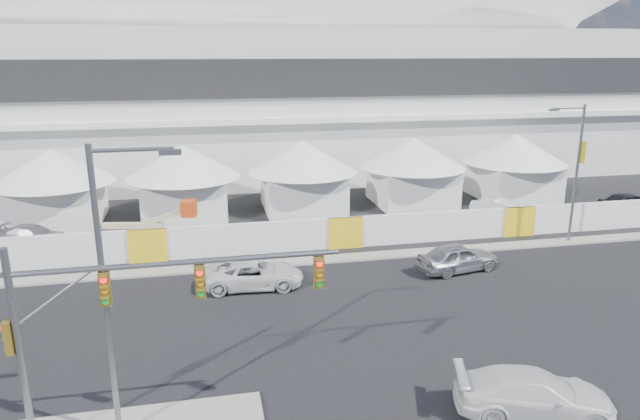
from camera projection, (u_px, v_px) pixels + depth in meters
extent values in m
plane|color=black|center=(285.00, 384.00, 21.37)|extent=(160.00, 160.00, 0.00)
cube|color=gray|center=(561.00, 242.00, 37.06)|extent=(80.00, 1.20, 0.12)
cube|color=silver|center=(301.00, 100.00, 60.63)|extent=(80.00, 24.00, 14.00)
cube|color=black|center=(325.00, 78.00, 48.42)|extent=(68.00, 0.30, 3.20)
cube|color=white|center=(325.00, 120.00, 49.13)|extent=(72.00, 0.80, 0.50)
cylinder|color=white|center=(343.00, 0.00, 56.84)|extent=(45.60, 5.20, 5.20)
cube|color=white|center=(57.00, 203.00, 41.02)|extent=(6.00, 6.00, 3.00)
cone|color=white|center=(52.00, 166.00, 40.29)|extent=(8.40, 8.40, 2.40)
cube|color=white|center=(185.00, 196.00, 42.79)|extent=(6.00, 6.00, 3.00)
cone|color=white|center=(183.00, 161.00, 42.06)|extent=(8.40, 8.40, 2.40)
cube|color=white|center=(303.00, 191.00, 44.56)|extent=(6.00, 6.00, 3.00)
cone|color=white|center=(303.00, 156.00, 43.83)|extent=(8.40, 8.40, 2.40)
cube|color=white|center=(412.00, 185.00, 46.33)|extent=(6.00, 6.00, 3.00)
cone|color=white|center=(413.00, 152.00, 45.60)|extent=(8.40, 8.40, 2.40)
cube|color=white|center=(513.00, 180.00, 48.10)|extent=(6.00, 6.00, 3.00)
cone|color=white|center=(516.00, 149.00, 47.37)|extent=(8.40, 8.40, 2.40)
cube|color=white|center=(345.00, 232.00, 35.94)|extent=(70.00, 0.25, 2.00)
imported|color=#ABAAAF|center=(458.00, 257.00, 32.18)|extent=(2.73, 4.96, 1.60)
imported|color=silver|center=(254.00, 274.00, 30.00)|extent=(2.72, 5.34, 1.44)
imported|color=silver|center=(534.00, 394.00, 19.47)|extent=(3.61, 5.73, 1.55)
imported|color=white|center=(501.00, 210.00, 42.04)|extent=(3.72, 4.69, 1.49)
imported|color=black|center=(630.00, 203.00, 43.67)|extent=(2.13, 4.84, 1.62)
imported|color=#AFAFB4|center=(33.00, 236.00, 36.43)|extent=(3.22, 4.85, 1.30)
cylinder|color=slate|center=(20.00, 354.00, 16.81)|extent=(0.22, 0.22, 6.61)
cylinder|color=slate|center=(182.00, 263.00, 17.09)|extent=(9.66, 0.15, 0.15)
cube|color=#594714|center=(105.00, 289.00, 16.82)|extent=(0.32, 0.22, 1.05)
cube|color=#594714|center=(200.00, 282.00, 17.36)|extent=(0.32, 0.22, 1.05)
cube|color=#594714|center=(319.00, 272.00, 18.09)|extent=(0.32, 0.22, 1.05)
cube|color=#594714|center=(9.00, 338.00, 16.61)|extent=(0.22, 0.32, 1.05)
cylinder|color=gray|center=(105.00, 300.00, 17.09)|extent=(0.19, 0.19, 9.43)
cylinder|color=gray|center=(132.00, 150.00, 16.10)|extent=(2.31, 0.13, 0.13)
cube|color=gray|center=(170.00, 152.00, 16.34)|extent=(0.63, 0.26, 0.16)
cylinder|color=gray|center=(576.00, 176.00, 35.97)|extent=(0.18, 0.18, 8.90)
cylinder|color=gray|center=(569.00, 108.00, 34.61)|extent=(2.18, 0.12, 0.12)
cube|color=gray|center=(554.00, 110.00, 34.44)|extent=(0.59, 0.25, 0.15)
cube|color=yellow|center=(583.00, 152.00, 35.62)|extent=(0.03, 0.59, 1.38)
cube|color=#C73F12|center=(116.00, 247.00, 34.65)|extent=(3.64, 2.09, 1.05)
cube|color=beige|center=(133.00, 225.00, 34.50)|extent=(3.62, 0.95, 0.33)
cube|color=beige|center=(168.00, 214.00, 34.76)|extent=(2.81, 0.76, 1.15)
cube|color=#C73F12|center=(190.00, 205.00, 34.89)|extent=(0.99, 0.99, 0.95)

